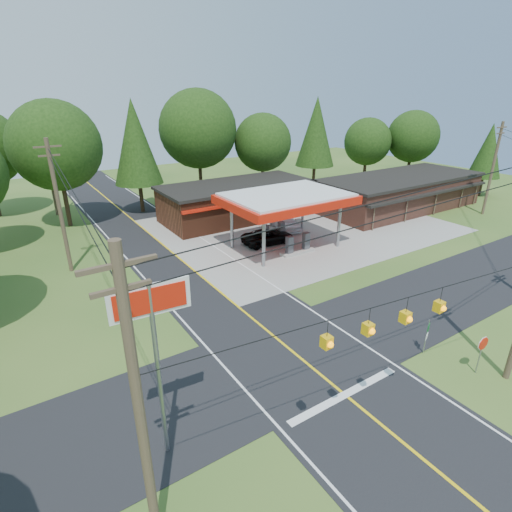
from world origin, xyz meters
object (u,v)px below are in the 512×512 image
sedan_car (285,222)px  octagonal_stop_sign (482,347)px  suv_car (268,237)px  gas_canopy (286,200)px  big_stop_sign (154,330)px

sedan_car → octagonal_stop_sign: 23.66m
suv_car → octagonal_stop_sign: (-1.58, -20.51, 0.89)m
suv_car → sedan_car: sedan_car is taller
gas_canopy → suv_car: (-0.84, 1.50, -3.59)m
suv_car → octagonal_stop_sign: 20.59m
suv_car → sedan_car: size_ratio=1.07×
suv_car → octagonal_stop_sign: octagonal_stop_sign is taller
gas_canopy → suv_car: 3.98m
big_stop_sign → sedan_car: bearing=43.5°
gas_canopy → sedan_car: (3.00, 4.00, -3.50)m
gas_canopy → big_stop_sign: bearing=-138.6°
suv_car → octagonal_stop_sign: size_ratio=2.28×
suv_car → big_stop_sign: big_stop_sign is taller
gas_canopy → suv_car: bearing=119.2°
gas_canopy → octagonal_stop_sign: 19.36m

